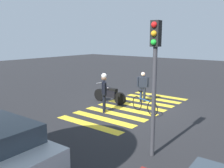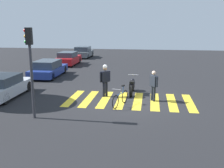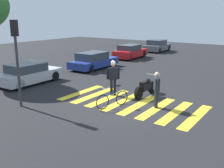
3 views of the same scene
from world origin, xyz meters
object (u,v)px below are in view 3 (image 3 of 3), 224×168
Objects in this scene: police_motorcycle at (146,87)px; car_grey_coupe at (157,46)px; traffic_light_pole at (16,49)px; officer_on_foot at (156,88)px; car_blue_hatchback at (94,61)px; officer_by_motorcycle at (113,75)px; leaning_bicycle at (113,99)px; car_silver_sedan at (29,74)px; car_red_convertible at (130,52)px.

police_motorcycle is 18.16m from car_grey_coupe.
traffic_light_pole is (-21.36, -3.34, 1.98)m from car_grey_coupe.
car_blue_hatchback is (5.63, 8.16, -0.32)m from officer_on_foot.
car_blue_hatchback is 1.13× the size of traffic_light_pole.
police_motorcycle is 8.17m from car_blue_hatchback.
car_blue_hatchback is at bearing 46.66° from officer_by_motorcycle.
traffic_light_pole is at bearing -171.10° from car_grey_coupe.
car_grey_coupe is at bearing 19.93° from leaning_bicycle.
officer_on_foot is 0.41× the size of car_silver_sedan.
leaning_bicycle is 0.38× the size of car_blue_hatchback.
officer_by_motorcycle is (-0.84, 1.47, 0.61)m from police_motorcycle.
car_blue_hatchback is at bearing 18.12° from traffic_light_pole.
car_blue_hatchback is at bearing 44.16° from leaning_bicycle.
officer_on_foot is at bearing -137.07° from police_motorcycle.
car_blue_hatchback is (6.71, 6.51, 0.24)m from leaning_bicycle.
car_grey_coupe is at bearing 25.47° from officer_on_foot.
car_red_convertible reaches higher than car_silver_sedan.
police_motorcycle is 0.52× the size of car_grey_coupe.
leaning_bicycle is 6.75m from car_silver_sedan.
car_red_convertible is 0.99× the size of car_grey_coupe.
police_motorcycle is 1.27× the size of officer_on_foot.
officer_by_motorcycle is at bearing 79.94° from officer_on_foot.
car_red_convertible is (11.77, 8.50, -0.29)m from officer_on_foot.
officer_on_foot is 0.42× the size of traffic_light_pole.
car_grey_coupe reaches higher than car_blue_hatchback.
officer_by_motorcycle is at bearing 119.72° from police_motorcycle.
car_blue_hatchback is (4.31, 6.93, 0.15)m from police_motorcycle.
car_silver_sedan is at bearing -179.35° from car_red_convertible.
leaning_bicycle is 14.56m from car_red_convertible.
officer_on_foot is at bearing -100.06° from officer_by_motorcycle.
car_silver_sedan is 0.90× the size of car_blue_hatchback.
car_silver_sedan is (0.63, 6.71, 0.23)m from leaning_bicycle.
officer_on_foot is at bearing -56.83° from leaning_bicycle.
leaning_bicycle is 0.42× the size of car_grey_coupe.
car_grey_coupe reaches higher than police_motorcycle.
traffic_light_pole is at bearing 147.37° from officer_by_motorcycle.
officer_on_foot is at bearing -154.53° from car_grey_coupe.
car_silver_sedan is at bearing -179.43° from car_grey_coupe.
traffic_light_pole reaches higher than car_silver_sedan.
traffic_light_pole is (-2.34, 3.55, 2.26)m from leaning_bicycle.
car_blue_hatchback is 6.15m from car_red_convertible.
leaning_bicycle is at bearing 170.08° from police_motorcycle.
car_silver_sedan is at bearing 178.13° from car_blue_hatchback.
car_silver_sedan is 1.02× the size of traffic_light_pole.
car_silver_sedan is 0.99× the size of car_grey_coupe.
police_motorcycle is at bearing -39.94° from traffic_light_pole.
car_blue_hatchback is (5.15, 5.46, -0.46)m from officer_by_motorcycle.
police_motorcycle is 1.24× the size of leaning_bicycle.
car_silver_sedan is 18.39m from car_grey_coupe.
car_grey_coupe is (12.30, 0.38, 0.04)m from car_blue_hatchback.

